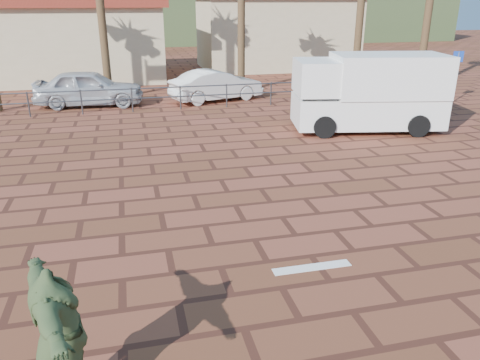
# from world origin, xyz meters

# --- Properties ---
(ground) EXTENTS (120.00, 120.00, 0.00)m
(ground) POSITION_xyz_m (0.00, 0.00, 0.00)
(ground) COLOR brown
(ground) RESTS_ON ground
(paint_stripe) EXTENTS (1.40, 0.22, 0.01)m
(paint_stripe) POSITION_xyz_m (0.70, -1.20, 0.00)
(paint_stripe) COLOR white
(paint_stripe) RESTS_ON ground
(guardrail) EXTENTS (24.06, 0.06, 1.00)m
(guardrail) POSITION_xyz_m (0.00, 12.00, 0.68)
(guardrail) COLOR #47494F
(guardrail) RESTS_ON ground
(building_west) EXTENTS (12.60, 7.60, 4.50)m
(building_west) POSITION_xyz_m (-6.00, 22.00, 2.28)
(building_west) COLOR beige
(building_west) RESTS_ON ground
(building_east) EXTENTS (10.60, 6.60, 5.00)m
(building_east) POSITION_xyz_m (8.00, 24.00, 2.54)
(building_east) COLOR beige
(building_east) RESTS_ON ground
(hill_front) EXTENTS (70.00, 18.00, 6.00)m
(hill_front) POSITION_xyz_m (0.00, 50.00, 3.00)
(hill_front) COLOR #384C28
(hill_front) RESTS_ON ground
(skateboarder) EXTENTS (1.08, 2.11, 1.66)m
(skateboarder) POSITION_xyz_m (-3.09, -3.24, 0.93)
(skateboarder) COLOR #2E3D20
(skateboarder) RESTS_ON longboard
(campervan) EXTENTS (5.39, 3.04, 2.63)m
(campervan) POSITION_xyz_m (6.05, 7.08, 1.38)
(campervan) COLOR white
(campervan) RESTS_ON ground
(car_silver) EXTENTS (4.73, 2.25, 1.56)m
(car_silver) POSITION_xyz_m (-3.77, 13.69, 0.78)
(car_silver) COLOR #B6B9BE
(car_silver) RESTS_ON ground
(car_white) EXTENTS (4.49, 2.67, 1.40)m
(car_white) POSITION_xyz_m (1.84, 13.52, 0.70)
(car_white) COLOR white
(car_white) RESTS_ON ground
(street_sign) EXTENTS (0.46, 0.10, 2.29)m
(street_sign) POSITION_xyz_m (12.00, 10.39, 1.60)
(street_sign) COLOR gray
(street_sign) RESTS_ON ground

